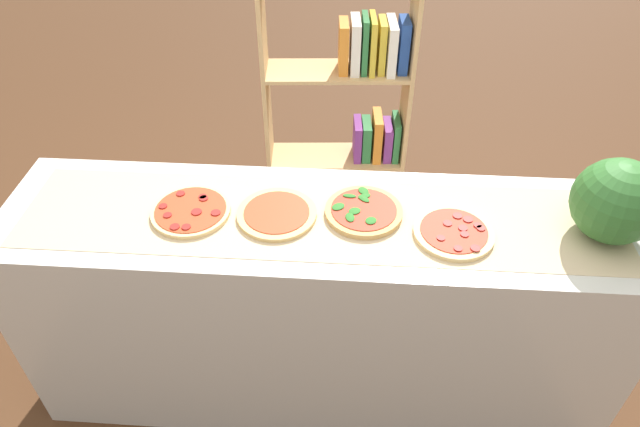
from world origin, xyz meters
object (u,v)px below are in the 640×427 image
at_px(pizza_plain_1, 277,213).
at_px(pizza_pepperoni_3, 454,232).
at_px(pizza_pepperoni_0, 191,211).
at_px(watermelon, 616,201).
at_px(bookshelf, 354,124).
at_px(pizza_spinach_2, 363,211).

relative_size(pizza_plain_1, pizza_pepperoni_3, 1.03).
distance_m(pizza_plain_1, pizza_pepperoni_3, 0.59).
height_order(pizza_pepperoni_0, watermelon, watermelon).
bearing_deg(pizza_pepperoni_3, bookshelf, 107.48).
xyz_separation_m(pizza_pepperoni_0, bookshelf, (0.55, 1.03, -0.27)).
xyz_separation_m(pizza_pepperoni_0, pizza_plain_1, (0.30, 0.01, -0.00)).
height_order(pizza_plain_1, pizza_spinach_2, pizza_spinach_2).
relative_size(pizza_pepperoni_0, pizza_spinach_2, 1.02).
xyz_separation_m(pizza_plain_1, pizza_spinach_2, (0.29, 0.03, 0.00)).
distance_m(pizza_plain_1, watermelon, 1.09).
xyz_separation_m(pizza_spinach_2, pizza_pepperoni_3, (0.30, -0.08, -0.00)).
bearing_deg(pizza_spinach_2, watermelon, -3.35).
xyz_separation_m(pizza_pepperoni_0, watermelon, (1.38, -0.01, 0.13)).
distance_m(pizza_pepperoni_0, bookshelf, 1.20).
bearing_deg(pizza_pepperoni_0, pizza_spinach_2, 3.51).
height_order(pizza_pepperoni_3, watermelon, watermelon).
bearing_deg(pizza_pepperoni_0, pizza_plain_1, 2.06).
relative_size(pizza_plain_1, watermelon, 0.99).
distance_m(pizza_pepperoni_0, pizza_pepperoni_3, 0.89).
bearing_deg(pizza_plain_1, watermelon, -1.09).
distance_m(pizza_pepperoni_3, watermelon, 0.51).
bearing_deg(watermelon, pizza_pepperoni_0, 179.59).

